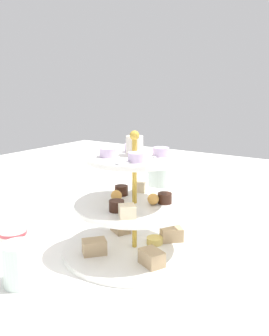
{
  "coord_description": "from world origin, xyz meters",
  "views": [
    {
      "loc": [
        -0.62,
        -0.41,
        0.35
      ],
      "look_at": [
        0.0,
        0.0,
        0.18
      ],
      "focal_mm": 39.33,
      "sensor_mm": 36.0,
      "label": 1
    }
  ],
  "objects_px": {
    "teacup_with_saucer": "(13,242)",
    "butter_knife_right": "(55,217)",
    "tiered_serving_stand": "(135,214)",
    "water_glass_tall_right": "(160,191)",
    "water_glass_short_left": "(20,264)"
  },
  "relations": [
    {
      "from": "teacup_with_saucer",
      "to": "butter_knife_right",
      "type": "relative_size",
      "value": 0.53
    },
    {
      "from": "water_glass_tall_right",
      "to": "teacup_with_saucer",
      "type": "height_order",
      "value": "water_glass_tall_right"
    },
    {
      "from": "water_glass_tall_right",
      "to": "water_glass_short_left",
      "type": "xyz_separation_m",
      "value": [
        -0.46,
        0.02,
        -0.03
      ]
    },
    {
      "from": "water_glass_tall_right",
      "to": "tiered_serving_stand",
      "type": "bearing_deg",
      "value": -162.51
    },
    {
      "from": "water_glass_tall_right",
      "to": "water_glass_short_left",
      "type": "distance_m",
      "value": 0.46
    },
    {
      "from": "tiered_serving_stand",
      "to": "teacup_with_saucer",
      "type": "xyz_separation_m",
      "value": [
        -0.15,
        0.21,
        -0.06
      ]
    },
    {
      "from": "tiered_serving_stand",
      "to": "teacup_with_saucer",
      "type": "relative_size",
      "value": 3.44
    },
    {
      "from": "tiered_serving_stand",
      "to": "teacup_with_saucer",
      "type": "bearing_deg",
      "value": 126.4
    },
    {
      "from": "water_glass_short_left",
      "to": "butter_knife_right",
      "type": "xyz_separation_m",
      "value": [
        0.28,
        0.2,
        -0.04
      ]
    },
    {
      "from": "butter_knife_right",
      "to": "teacup_with_saucer",
      "type": "bearing_deg",
      "value": 20.85
    },
    {
      "from": "water_glass_short_left",
      "to": "teacup_with_saucer",
      "type": "bearing_deg",
      "value": 56.84
    },
    {
      "from": "teacup_with_saucer",
      "to": "butter_knife_right",
      "type": "distance_m",
      "value": 0.22
    },
    {
      "from": "tiered_serving_stand",
      "to": "water_glass_tall_right",
      "type": "distance_m",
      "value": 0.25
    },
    {
      "from": "tiered_serving_stand",
      "to": "butter_knife_right",
      "type": "bearing_deg",
      "value": 80.58
    },
    {
      "from": "tiered_serving_stand",
      "to": "water_glass_short_left",
      "type": "relative_size",
      "value": 3.97
    }
  ]
}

